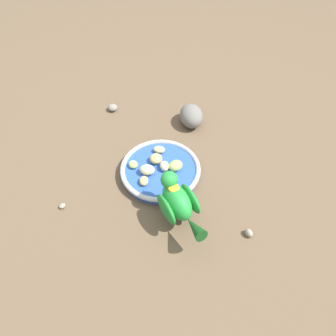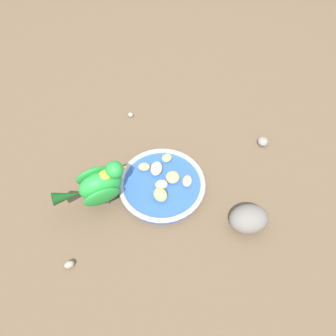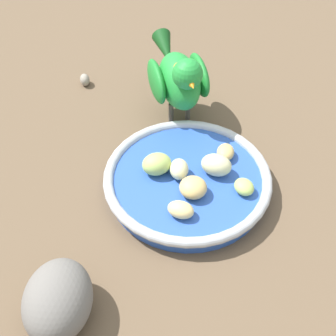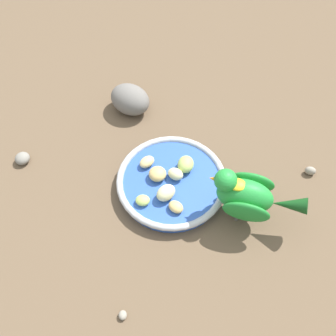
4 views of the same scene
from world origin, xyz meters
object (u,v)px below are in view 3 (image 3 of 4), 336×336
at_px(apple_piece_0, 180,166).
at_px(pebble_0, 85,80).
at_px(parrot, 179,77).
at_px(apple_piece_3, 156,165).
at_px(feeding_bowl, 188,179).
at_px(apple_piece_6, 225,152).
at_px(rock_large, 58,300).
at_px(apple_piece_5, 177,209).
at_px(apple_piece_1, 216,165).
at_px(apple_piece_4, 244,187).
at_px(apple_piece_2, 193,187).

bearing_deg(apple_piece_0, pebble_0, -41.44).
bearing_deg(parrot, apple_piece_3, -26.58).
relative_size(feeding_bowl, apple_piece_3, 5.68).
bearing_deg(parrot, apple_piece_6, 14.64).
height_order(rock_large, pebble_0, rock_large).
relative_size(apple_piece_5, rock_large, 0.36).
bearing_deg(apple_piece_1, apple_piece_4, 149.39).
relative_size(apple_piece_3, parrot, 0.23).
bearing_deg(parrot, apple_piece_1, 4.03).
xyz_separation_m(apple_piece_5, parrot, (0.05, -0.20, 0.04)).
bearing_deg(apple_piece_4, rock_large, 50.87).
height_order(apple_piece_3, apple_piece_6, apple_piece_3).
distance_m(apple_piece_0, parrot, 0.14).
height_order(apple_piece_5, parrot, parrot).
relative_size(apple_piece_4, apple_piece_5, 0.85).
xyz_separation_m(apple_piece_6, parrot, (0.09, -0.09, 0.04)).
bearing_deg(apple_piece_3, apple_piece_0, -166.69).
bearing_deg(apple_piece_6, apple_piece_2, 69.07).
height_order(feeding_bowl, apple_piece_6, apple_piece_6).
bearing_deg(rock_large, apple_piece_1, -118.87).
height_order(apple_piece_0, apple_piece_6, apple_piece_0).
distance_m(feeding_bowl, rock_large, 0.23).
xyz_separation_m(apple_piece_2, pebble_0, (0.23, -0.21, -0.02)).
bearing_deg(rock_large, pebble_0, -72.12).
distance_m(apple_piece_4, pebble_0, 0.34).
distance_m(apple_piece_0, apple_piece_4, 0.08).
bearing_deg(pebble_0, apple_piece_1, 145.92).
height_order(apple_piece_1, apple_piece_5, apple_piece_1).
height_order(apple_piece_3, rock_large, rock_large).
xyz_separation_m(apple_piece_1, rock_large, (0.12, 0.22, -0.00)).
height_order(apple_piece_5, rock_large, rock_large).
height_order(apple_piece_1, pebble_0, apple_piece_1).
bearing_deg(apple_piece_5, pebble_0, -48.87).
bearing_deg(apple_piece_1, pebble_0, -34.08).
xyz_separation_m(apple_piece_4, rock_large, (0.16, 0.20, 0.00)).
bearing_deg(apple_piece_5, apple_piece_4, -142.67).
distance_m(apple_piece_3, pebble_0, 0.25).
relative_size(apple_piece_0, parrot, 0.18).
height_order(apple_piece_2, rock_large, rock_large).
distance_m(apple_piece_2, pebble_0, 0.31).
distance_m(apple_piece_1, apple_piece_6, 0.03).
bearing_deg(apple_piece_6, feeding_bowl, 47.99).
distance_m(apple_piece_5, rock_large, 0.17).
bearing_deg(rock_large, parrot, -97.11).
relative_size(apple_piece_0, apple_piece_5, 0.96).
relative_size(apple_piece_6, pebble_0, 1.36).
bearing_deg(pebble_0, apple_piece_6, 152.00).
bearing_deg(rock_large, apple_piece_0, -110.18).
bearing_deg(apple_piece_0, apple_piece_2, 127.46).
relative_size(apple_piece_2, pebble_0, 1.56).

